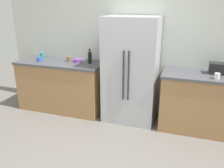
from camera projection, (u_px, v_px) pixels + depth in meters
name	position (u px, v px, depth m)	size (l,w,h in m)	color
kitchen_back_panel	(139.00, 34.00, 4.01)	(5.08, 0.10, 2.86)	silver
counter_left	(62.00, 85.00, 4.39)	(1.59, 0.67, 0.92)	#9E7247
counter_right	(214.00, 104.00, 3.61)	(1.62, 0.67, 0.92)	#9E7247
refrigerator	(131.00, 71.00, 3.87)	(0.86, 0.64, 1.74)	#B2B5BA
toaster	(217.00, 68.00, 3.51)	(0.22, 0.18, 0.17)	black
bottle_a	(90.00, 57.00, 4.09)	(0.06, 0.06, 0.26)	black
cup_a	(42.00, 56.00, 4.47)	(0.08, 0.08, 0.11)	teal
cup_b	(217.00, 76.00, 3.28)	(0.08, 0.08, 0.08)	white
cup_c	(69.00, 59.00, 4.26)	(0.09, 0.09, 0.09)	brown
cup_d	(40.00, 59.00, 4.26)	(0.09, 0.09, 0.07)	blue
bowl_a	(78.00, 60.00, 4.21)	(0.15, 0.15, 0.05)	purple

